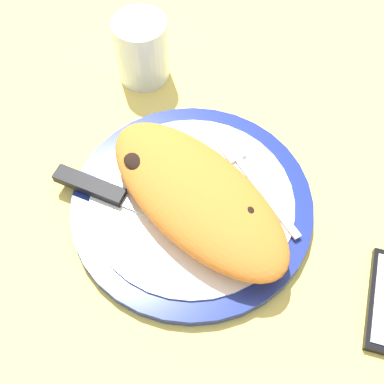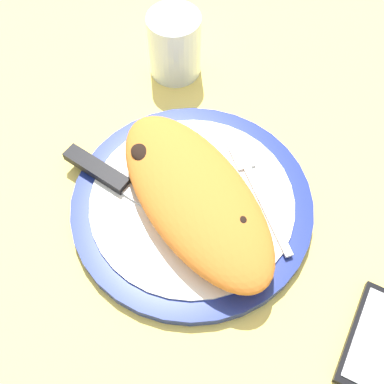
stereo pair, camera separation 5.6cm
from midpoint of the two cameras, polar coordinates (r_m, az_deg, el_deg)
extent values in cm
cube|color=#EACC60|center=(60.88, 2.64, -2.74)|extent=(150.00, 150.00, 3.00)
cylinder|color=navy|center=(58.91, 2.73, -1.73)|extent=(28.39, 28.39, 1.47)
cylinder|color=white|center=(58.14, 2.76, -1.31)|extent=(23.94, 23.94, 0.30)
ellipsoid|color=orange|center=(55.36, 3.50, -0.74)|extent=(27.10, 15.56, 5.15)
ellipsoid|color=black|center=(55.91, 1.03, 4.19)|extent=(2.06, 1.87, 0.59)
ellipsoid|color=black|center=(52.31, 8.53, -3.52)|extent=(2.11, 2.10, 0.57)
ellipsoid|color=black|center=(56.70, -2.90, 4.22)|extent=(3.62, 3.27, 1.04)
cube|color=silver|center=(58.26, 11.34, -2.27)|extent=(12.16, 1.48, 0.40)
cube|color=silver|center=(61.73, 8.23, 3.95)|extent=(4.10, 2.39, 0.40)
cube|color=silver|center=(56.82, 0.06, -2.90)|extent=(11.13, 8.06, 0.40)
cube|color=black|center=(60.15, -8.25, 2.43)|extent=(8.55, 6.56, 1.20)
cube|color=black|center=(57.63, 23.43, -15.79)|extent=(12.28, 12.75, 1.00)
cube|color=white|center=(57.11, 23.64, -15.63)|extent=(10.66, 11.09, 0.16)
cylinder|color=silver|center=(69.78, 0.39, 16.27)|extent=(7.11, 7.11, 9.09)
cylinder|color=silver|center=(71.53, 0.38, 14.80)|extent=(6.54, 6.54, 3.63)
camera|label=1|loc=(0.03, -87.13, 4.86)|focal=46.74mm
camera|label=2|loc=(0.03, 92.87, -4.86)|focal=46.74mm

